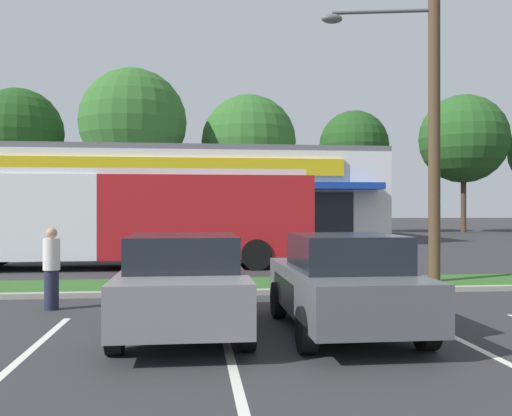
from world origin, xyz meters
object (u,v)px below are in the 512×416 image
at_px(car_2, 343,283).
at_px(pedestrian_by_pole, 52,268).
at_px(utility_pole, 428,81).
at_px(city_bus, 122,215).
at_px(car_1, 183,282).
at_px(car_3, 210,235).

bearing_deg(car_2, pedestrian_by_pole, 63.07).
xyz_separation_m(utility_pole, city_bus, (-8.33, 5.31, -3.48)).
bearing_deg(pedestrian_by_pole, car_2, -125.36).
xyz_separation_m(city_bus, car_1, (2.19, -10.08, -0.97)).
bearing_deg(car_2, car_1, 82.72).
height_order(utility_pole, car_2, utility_pole).
relative_size(car_2, pedestrian_by_pole, 2.57).
distance_m(car_1, car_3, 17.10).
bearing_deg(utility_pole, car_2, -125.31).
relative_size(city_bus, car_3, 2.87).
xyz_separation_m(car_1, car_2, (2.53, -0.32, -0.00)).
xyz_separation_m(car_1, car_3, (0.92, 17.08, -0.01)).
height_order(car_1, car_2, car_2).
distance_m(car_3, pedestrian_by_pole, 15.21).
bearing_deg(car_1, car_3, -3.08).
xyz_separation_m(utility_pole, car_2, (-3.61, -5.09, -4.45)).
relative_size(utility_pole, car_2, 2.38).
height_order(car_1, car_3, car_1).
distance_m(utility_pole, car_1, 8.96).
distance_m(utility_pole, car_3, 14.09).
xyz_separation_m(city_bus, pedestrian_by_pole, (-0.39, -7.81, -0.96)).
distance_m(utility_pole, pedestrian_by_pole, 10.10).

